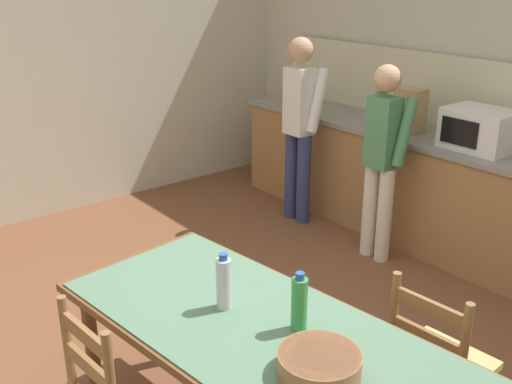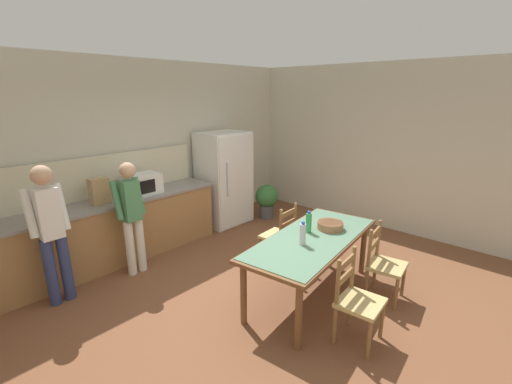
{
  "view_description": "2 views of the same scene",
  "coord_description": "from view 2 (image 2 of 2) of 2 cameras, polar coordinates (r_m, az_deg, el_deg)",
  "views": [
    {
      "loc": [
        2.11,
        -1.77,
        2.22
      ],
      "look_at": [
        -0.14,
        0.01,
        1.12
      ],
      "focal_mm": 42.0,
      "sensor_mm": 36.0,
      "label": 1
    },
    {
      "loc": [
        -2.74,
        -2.4,
        2.39
      ],
      "look_at": [
        0.23,
        0.31,
        1.22
      ],
      "focal_mm": 24.0,
      "sensor_mm": 36.0,
      "label": 2
    }
  ],
  "objects": [
    {
      "name": "ground_plane",
      "position": [
        4.36,
        1.02,
        -17.06
      ],
      "size": [
        8.32,
        8.32,
        0.0
      ],
      "primitive_type": "plane",
      "color": "brown"
    },
    {
      "name": "wall_back",
      "position": [
        5.83,
        -19.05,
        6.06
      ],
      "size": [
        6.52,
        0.12,
        2.9
      ],
      "primitive_type": "cube",
      "color": "beige",
      "rests_on": "ground"
    },
    {
      "name": "wall_right",
      "position": [
        6.53,
        20.5,
        6.93
      ],
      "size": [
        0.12,
        5.2,
        2.9
      ],
      "primitive_type": "cube",
      "color": "beige",
      "rests_on": "ground"
    },
    {
      "name": "kitchen_counter",
      "position": [
        5.35,
        -24.05,
        -6.38
      ],
      "size": [
        3.52,
        0.66,
        0.92
      ],
      "color": "#9E7042",
      "rests_on": "ground"
    },
    {
      "name": "counter_splashback",
      "position": [
        5.41,
        -26.3,
        2.04
      ],
      "size": [
        3.48,
        0.03,
        0.6
      ],
      "primitive_type": "cube",
      "color": "beige",
      "rests_on": "kitchen_counter"
    },
    {
      "name": "refrigerator",
      "position": [
        6.38,
        -5.31,
        2.25
      ],
      "size": [
        0.87,
        0.73,
        1.71
      ],
      "color": "white",
      "rests_on": "ground"
    },
    {
      "name": "microwave",
      "position": [
        5.41,
        -18.45,
        1.26
      ],
      "size": [
        0.5,
        0.39,
        0.3
      ],
      "color": "white",
      "rests_on": "kitchen_counter"
    },
    {
      "name": "paper_bag",
      "position": [
        5.13,
        -24.66,
        0.15
      ],
      "size": [
        0.24,
        0.16,
        0.36
      ],
      "primitive_type": "cube",
      "color": "tan",
      "rests_on": "kitchen_counter"
    },
    {
      "name": "dining_table",
      "position": [
        4.12,
        9.34,
        -8.44
      ],
      "size": [
        2.09,
        1.08,
        0.77
      ],
      "rotation": [
        0.0,
        0.0,
        0.12
      ],
      "color": "brown",
      "rests_on": "ground"
    },
    {
      "name": "bottle_near_centre",
      "position": [
        3.83,
        7.79,
        -6.96
      ],
      "size": [
        0.07,
        0.07,
        0.27
      ],
      "color": "silver",
      "rests_on": "dining_table"
    },
    {
      "name": "bottle_off_centre",
      "position": [
        4.17,
        8.78,
        -5.05
      ],
      "size": [
        0.07,
        0.07,
        0.27
      ],
      "color": "green",
      "rests_on": "dining_table"
    },
    {
      "name": "serving_bowl",
      "position": [
        4.34,
        12.27,
        -5.4
      ],
      "size": [
        0.32,
        0.32,
        0.09
      ],
      "color": "#9E6642",
      "rests_on": "dining_table"
    },
    {
      "name": "chair_side_near_right",
      "position": [
        4.4,
        20.49,
        -11.2
      ],
      "size": [
        0.47,
        0.45,
        0.91
      ],
      "rotation": [
        0.0,
        0.0,
        0.14
      ],
      "color": "olive",
      "rests_on": "ground"
    },
    {
      "name": "chair_side_near_left",
      "position": [
        3.64,
        16.45,
        -16.92
      ],
      "size": [
        0.45,
        0.43,
        0.91
      ],
      "rotation": [
        0.0,
        0.0,
        0.09
      ],
      "color": "olive",
      "rests_on": "ground"
    },
    {
      "name": "chair_side_far_right",
      "position": [
        4.89,
        4.0,
        -7.27
      ],
      "size": [
        0.45,
        0.43,
        0.91
      ],
      "rotation": [
        0.0,
        0.0,
        3.21
      ],
      "color": "olive",
      "rests_on": "ground"
    },
    {
      "name": "person_at_sink",
      "position": [
        4.49,
        -31.03,
        -5.21
      ],
      "size": [
        0.41,
        0.29,
        1.65
      ],
      "rotation": [
        0.0,
        0.0,
        1.57
      ],
      "color": "navy",
      "rests_on": "ground"
    },
    {
      "name": "person_at_counter",
      "position": [
        4.81,
        -20.04,
        -3.25
      ],
      "size": [
        0.39,
        0.27,
        1.54
      ],
      "rotation": [
        0.0,
        0.0,
        1.57
      ],
      "color": "silver",
      "rests_on": "ground"
    },
    {
      "name": "potted_plant",
      "position": [
        6.71,
        1.79,
        -1.16
      ],
      "size": [
        0.44,
        0.44,
        0.67
      ],
      "color": "#4C4C51",
      "rests_on": "ground"
    }
  ]
}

